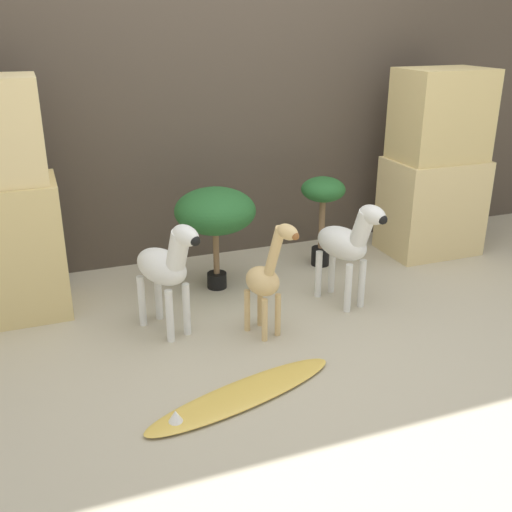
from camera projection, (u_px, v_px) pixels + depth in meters
The scene contains 9 objects.
ground_plane at pixel (305, 346), 3.00m from camera, with size 14.00×14.00×0.00m, color #B2A88E.
wall_back at pixel (217, 90), 3.82m from camera, with size 6.40×0.08×2.20m.
rock_pillar_right at pixel (435, 168), 4.02m from camera, with size 0.62×0.44×1.24m.
zebra_right at pixel (347, 242), 3.31m from camera, with size 0.27×0.49×0.63m.
zebra_left at pixel (166, 266), 3.00m from camera, with size 0.31×0.48×0.63m.
giraffe_figurine at pixel (266, 277), 2.99m from camera, with size 0.21×0.36×0.64m.
potted_palm_front at pixel (323, 199), 3.82m from camera, with size 0.28×0.28×0.59m.
potted_palm_back at pixel (215, 212), 3.48m from camera, with size 0.48×0.48×0.62m.
surfboard at pixel (241, 395), 2.59m from camera, with size 0.97×0.45×0.07m.
Camera 1 is at (-1.15, -2.37, 1.53)m, focal length 42.00 mm.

